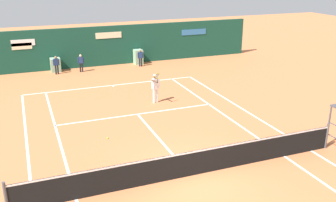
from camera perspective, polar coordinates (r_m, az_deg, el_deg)
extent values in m
plane|color=#C67042|center=(13.73, 3.44, -11.07)|extent=(80.00, 80.00, 0.00)
cube|color=white|center=(24.00, -8.30, 2.33)|extent=(10.60, 0.10, 0.01)
cube|color=white|center=(12.80, -13.57, -14.09)|extent=(0.10, 23.40, 0.01)
cube|color=white|center=(15.65, 17.00, -7.89)|extent=(0.10, 23.40, 0.01)
cube|color=white|center=(16.44, 20.61, -6.96)|extent=(0.10, 23.40, 0.01)
cube|color=white|center=(19.14, -4.58, -1.97)|extent=(8.00, 0.10, 0.01)
cube|color=white|center=(16.35, -1.26, -5.78)|extent=(0.10, 6.40, 0.01)
cube|color=white|center=(23.86, -8.22, 2.24)|extent=(0.10, 0.24, 0.01)
cylinder|color=#4C4C51|center=(12.51, -23.08, -13.20)|extent=(0.10, 0.10, 1.07)
cylinder|color=#4C4C51|center=(16.68, 22.63, -4.83)|extent=(0.10, 0.10, 1.07)
cube|color=black|center=(13.50, 3.48, -9.33)|extent=(12.00, 0.03, 0.95)
cube|color=white|center=(13.29, 3.52, -7.65)|extent=(12.00, 0.04, 0.06)
cube|color=#144233|center=(28.70, -10.95, 7.98)|extent=(25.00, 0.24, 2.91)
cube|color=beige|center=(28.03, -21.02, 7.65)|extent=(1.32, 0.02, 0.44)
cube|color=#2D6BA8|center=(30.87, 3.89, 10.26)|extent=(2.11, 0.02, 0.44)
cube|color=white|center=(27.99, -20.86, 8.14)|extent=(1.55, 0.02, 0.44)
cube|color=beige|center=(28.63, -8.87, 9.69)|extent=(1.93, 0.02, 0.44)
cube|color=#8CB793|center=(28.00, -16.47, 5.20)|extent=(0.66, 0.70, 0.95)
cube|color=#8CB793|center=(29.09, -4.48, 6.59)|extent=(0.61, 0.70, 1.10)
cylinder|color=#47474C|center=(16.81, 22.87, -3.48)|extent=(0.07, 0.07, 1.72)
cylinder|color=#47474C|center=(16.65, 23.77, -5.11)|extent=(0.04, 0.81, 0.04)
cylinder|color=white|center=(20.66, -1.68, 0.87)|extent=(0.13, 0.13, 0.80)
cylinder|color=white|center=(20.57, -2.09, 0.78)|extent=(0.13, 0.13, 0.80)
cube|color=white|center=(20.41, -1.90, 2.62)|extent=(0.39, 0.28, 0.56)
sphere|color=brown|center=(20.30, -1.92, 3.67)|extent=(0.22, 0.22, 0.22)
cylinder|color=white|center=(20.28, -1.92, 3.90)|extent=(0.21, 0.21, 0.06)
cylinder|color=white|center=(20.54, -1.39, 2.62)|extent=(0.08, 0.08, 0.54)
cylinder|color=brown|center=(20.01, -2.02, 2.97)|extent=(0.21, 0.54, 0.08)
cylinder|color=black|center=(19.76, -1.59, 3.09)|extent=(0.03, 0.03, 0.22)
torus|color=yellow|center=(19.70, -1.60, 3.79)|extent=(0.30, 0.10, 0.30)
cylinder|color=silver|center=(19.70, -1.60, 3.79)|extent=(0.25, 0.07, 0.26)
cylinder|color=black|center=(27.47, -12.69, 4.91)|extent=(0.10, 0.10, 0.63)
cylinder|color=black|center=(27.47, -12.98, 4.89)|extent=(0.10, 0.10, 0.63)
cube|color=navy|center=(27.34, -12.92, 5.99)|extent=(0.30, 0.19, 0.44)
sphere|color=beige|center=(27.28, -12.96, 6.62)|extent=(0.17, 0.17, 0.17)
cylinder|color=navy|center=(27.35, -12.54, 5.96)|extent=(0.07, 0.07, 0.43)
cylinder|color=navy|center=(27.35, -13.28, 5.90)|extent=(0.07, 0.07, 0.43)
cylinder|color=black|center=(28.41, -3.98, 5.82)|extent=(0.10, 0.10, 0.64)
cylinder|color=black|center=(28.39, -4.26, 5.80)|extent=(0.10, 0.10, 0.64)
cube|color=navy|center=(28.28, -4.15, 6.88)|extent=(0.30, 0.19, 0.45)
sphere|color=#8C664C|center=(28.21, -4.16, 7.49)|extent=(0.18, 0.18, 0.18)
cylinder|color=navy|center=(28.32, -3.79, 6.84)|extent=(0.07, 0.07, 0.43)
cylinder|color=navy|center=(28.25, -4.50, 6.79)|extent=(0.07, 0.07, 0.43)
cylinder|color=black|center=(27.30, -16.13, 4.55)|extent=(0.10, 0.10, 0.64)
cylinder|color=black|center=(27.27, -16.43, 4.50)|extent=(0.10, 0.10, 0.64)
cube|color=navy|center=(27.16, -16.39, 5.64)|extent=(0.31, 0.20, 0.45)
sphere|color=#8C664C|center=(27.09, -16.45, 6.28)|extent=(0.18, 0.18, 0.18)
cylinder|color=navy|center=(27.20, -16.01, 5.63)|extent=(0.07, 0.07, 0.43)
cylinder|color=navy|center=(27.13, -16.75, 5.52)|extent=(0.07, 0.07, 0.43)
sphere|color=#CCE033|center=(16.61, -9.03, -5.49)|extent=(0.07, 0.07, 0.07)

